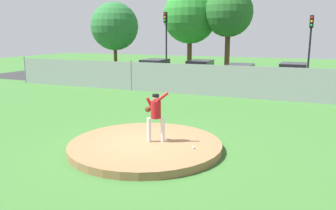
# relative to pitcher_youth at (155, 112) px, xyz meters

# --- Properties ---
(ground_plane) EXTENTS (80.00, 80.00, 0.00)m
(ground_plane) POSITION_rel_pitcher_youth_xyz_m (-0.27, 5.81, -1.17)
(ground_plane) COLOR #386B2D
(asphalt_strip) EXTENTS (44.00, 7.00, 0.01)m
(asphalt_strip) POSITION_rel_pitcher_youth_xyz_m (-0.27, 14.31, -1.17)
(asphalt_strip) COLOR #2B2B2D
(asphalt_strip) RESTS_ON ground_plane
(pitchers_mound) EXTENTS (4.80, 4.80, 0.23)m
(pitchers_mound) POSITION_rel_pitcher_youth_xyz_m (-0.27, -0.19, -1.06)
(pitchers_mound) COLOR olive
(pitchers_mound) RESTS_ON ground_plane
(pitcher_youth) EXTENTS (0.81, 0.32, 1.61)m
(pitcher_youth) POSITION_rel_pitcher_youth_xyz_m (0.00, 0.00, 0.00)
(pitcher_youth) COLOR silver
(pitcher_youth) RESTS_ON pitchers_mound
(baseball) EXTENTS (0.07, 0.07, 0.07)m
(baseball) POSITION_rel_pitcher_youth_xyz_m (1.32, -0.19, -0.91)
(baseball) COLOR white
(baseball) RESTS_ON pitchers_mound
(chainlink_fence) EXTENTS (30.03, 0.07, 1.94)m
(chainlink_fence) POSITION_rel_pitcher_youth_xyz_m (-0.27, 9.81, -0.25)
(chainlink_fence) COLOR gray
(chainlink_fence) RESTS_ON ground_plane
(parked_car_red) EXTENTS (1.89, 4.19, 1.70)m
(parked_car_red) POSITION_rel_pitcher_youth_xyz_m (3.32, 14.70, -0.37)
(parked_car_red) COLOR #A81919
(parked_car_red) RESTS_ON ground_plane
(parked_car_silver) EXTENTS (1.87, 4.35, 1.67)m
(parked_car_silver) POSITION_rel_pitcher_youth_xyz_m (-6.85, 14.72, -0.37)
(parked_car_silver) COLOR #B7BABF
(parked_car_silver) RESTS_ON ground_plane
(parked_car_navy) EXTENTS (1.91, 4.32, 1.56)m
(parked_car_navy) POSITION_rel_pitcher_youth_xyz_m (-0.14, 14.09, -0.42)
(parked_car_navy) COLOR #161E4C
(parked_car_navy) RESTS_ON ground_plane
(parked_car_burgundy) EXTENTS (1.87, 4.24, 1.70)m
(parked_car_burgundy) POSITION_rel_pitcher_youth_xyz_m (-3.15, 14.65, -0.37)
(parked_car_burgundy) COLOR maroon
(parked_car_burgundy) RESTS_ON ground_plane
(traffic_light_near) EXTENTS (0.28, 0.46, 5.46)m
(traffic_light_near) POSITION_rel_pitcher_youth_xyz_m (-7.56, 18.57, 2.52)
(traffic_light_near) COLOR black
(traffic_light_near) RESTS_ON ground_plane
(traffic_light_far) EXTENTS (0.28, 0.46, 4.93)m
(traffic_light_far) POSITION_rel_pitcher_youth_xyz_m (4.19, 18.30, 2.19)
(traffic_light_far) COLOR black
(traffic_light_far) RESTS_ON ground_plane
(tree_slender_far) EXTENTS (5.21, 5.21, 7.04)m
(tree_slender_far) POSITION_rel_pitcher_youth_xyz_m (-15.81, 23.53, 3.26)
(tree_slender_far) COLOR #4C331E
(tree_slender_far) RESTS_ON ground_plane
(tree_tall_centre) EXTENTS (5.19, 5.19, 7.86)m
(tree_tall_centre) POSITION_rel_pitcher_youth_xyz_m (-6.73, 22.53, 4.08)
(tree_tall_centre) COLOR #4C331E
(tree_tall_centre) RESTS_ON ground_plane
(tree_leaning_west) EXTENTS (4.47, 4.47, 7.79)m
(tree_leaning_west) POSITION_rel_pitcher_youth_xyz_m (-2.92, 22.32, 4.35)
(tree_leaning_west) COLOR #4C331E
(tree_leaning_west) RESTS_ON ground_plane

